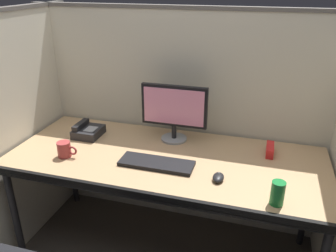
{
  "coord_description": "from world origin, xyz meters",
  "views": [
    {
      "loc": [
        0.52,
        -1.43,
        1.74
      ],
      "look_at": [
        0.0,
        0.35,
        0.92
      ],
      "focal_mm": 36.49,
      "sensor_mm": 36.0,
      "label": 1
    }
  ],
  "objects_px": {
    "desk": "(165,165)",
    "red_stapler": "(270,150)",
    "desk_phone": "(88,131)",
    "coffee_mug": "(65,149)",
    "monitor_center": "(174,109)",
    "keyboard_main": "(157,163)",
    "computer_mouse": "(218,177)",
    "soda_can": "(278,193)"
  },
  "relations": [
    {
      "from": "keyboard_main",
      "to": "desk_phone",
      "type": "relative_size",
      "value": 2.26
    },
    {
      "from": "computer_mouse",
      "to": "monitor_center",
      "type": "bearing_deg",
      "value": 131.23
    },
    {
      "from": "computer_mouse",
      "to": "red_stapler",
      "type": "xyz_separation_m",
      "value": [
        0.26,
        0.38,
        0.01
      ]
    },
    {
      "from": "computer_mouse",
      "to": "soda_can",
      "type": "distance_m",
      "value": 0.33
    },
    {
      "from": "red_stapler",
      "to": "monitor_center",
      "type": "bearing_deg",
      "value": 177.53
    },
    {
      "from": "desk",
      "to": "soda_can",
      "type": "bearing_deg",
      "value": -24.25
    },
    {
      "from": "desk",
      "to": "soda_can",
      "type": "relative_size",
      "value": 15.57
    },
    {
      "from": "computer_mouse",
      "to": "keyboard_main",
      "type": "bearing_deg",
      "value": 170.93
    },
    {
      "from": "desk_phone",
      "to": "coffee_mug",
      "type": "xyz_separation_m",
      "value": [
        0.01,
        -0.3,
        0.01
      ]
    },
    {
      "from": "desk_phone",
      "to": "soda_can",
      "type": "bearing_deg",
      "value": -19.36
    },
    {
      "from": "keyboard_main",
      "to": "desk_phone",
      "type": "distance_m",
      "value": 0.62
    },
    {
      "from": "desk",
      "to": "keyboard_main",
      "type": "bearing_deg",
      "value": -101.83
    },
    {
      "from": "monitor_center",
      "to": "computer_mouse",
      "type": "height_order",
      "value": "monitor_center"
    },
    {
      "from": "monitor_center",
      "to": "coffee_mug",
      "type": "height_order",
      "value": "monitor_center"
    },
    {
      "from": "desk_phone",
      "to": "red_stapler",
      "type": "distance_m",
      "value": 1.2
    },
    {
      "from": "keyboard_main",
      "to": "soda_can",
      "type": "xyz_separation_m",
      "value": [
        0.66,
        -0.19,
        0.05
      ]
    },
    {
      "from": "desk_phone",
      "to": "coffee_mug",
      "type": "relative_size",
      "value": 1.51
    },
    {
      "from": "computer_mouse",
      "to": "desk_phone",
      "type": "relative_size",
      "value": 0.51
    },
    {
      "from": "coffee_mug",
      "to": "soda_can",
      "type": "bearing_deg",
      "value": -6.12
    },
    {
      "from": "red_stapler",
      "to": "soda_can",
      "type": "bearing_deg",
      "value": -85.49
    },
    {
      "from": "keyboard_main",
      "to": "soda_can",
      "type": "height_order",
      "value": "soda_can"
    },
    {
      "from": "desk",
      "to": "red_stapler",
      "type": "relative_size",
      "value": 12.67
    },
    {
      "from": "monitor_center",
      "to": "computer_mouse",
      "type": "xyz_separation_m",
      "value": [
        0.36,
        -0.41,
        -0.2
      ]
    },
    {
      "from": "coffee_mug",
      "to": "red_stapler",
      "type": "distance_m",
      "value": 1.24
    },
    {
      "from": "desk",
      "to": "computer_mouse",
      "type": "xyz_separation_m",
      "value": [
        0.34,
        -0.16,
        0.07
      ]
    },
    {
      "from": "monitor_center",
      "to": "desk_phone",
      "type": "bearing_deg",
      "value": -169.72
    },
    {
      "from": "computer_mouse",
      "to": "desk_phone",
      "type": "xyz_separation_m",
      "value": [
        -0.94,
        0.3,
        0.02
      ]
    },
    {
      "from": "coffee_mug",
      "to": "soda_can",
      "type": "distance_m",
      "value": 1.23
    },
    {
      "from": "soda_can",
      "to": "red_stapler",
      "type": "relative_size",
      "value": 0.81
    },
    {
      "from": "monitor_center",
      "to": "computer_mouse",
      "type": "bearing_deg",
      "value": -48.77
    },
    {
      "from": "monitor_center",
      "to": "red_stapler",
      "type": "bearing_deg",
      "value": -2.47
    },
    {
      "from": "desk_phone",
      "to": "coffee_mug",
      "type": "height_order",
      "value": "coffee_mug"
    },
    {
      "from": "monitor_center",
      "to": "coffee_mug",
      "type": "distance_m",
      "value": 0.72
    },
    {
      "from": "desk",
      "to": "keyboard_main",
      "type": "distance_m",
      "value": 0.12
    },
    {
      "from": "monitor_center",
      "to": "red_stapler",
      "type": "height_order",
      "value": "monitor_center"
    },
    {
      "from": "monitor_center",
      "to": "keyboard_main",
      "type": "xyz_separation_m",
      "value": [
        -0.01,
        -0.35,
        -0.2
      ]
    },
    {
      "from": "monitor_center",
      "to": "red_stapler",
      "type": "relative_size",
      "value": 2.87
    },
    {
      "from": "keyboard_main",
      "to": "coffee_mug",
      "type": "distance_m",
      "value": 0.56
    },
    {
      "from": "desk",
      "to": "soda_can",
      "type": "distance_m",
      "value": 0.71
    },
    {
      "from": "desk",
      "to": "soda_can",
      "type": "xyz_separation_m",
      "value": [
        0.64,
        -0.29,
        0.11
      ]
    },
    {
      "from": "monitor_center",
      "to": "coffee_mug",
      "type": "relative_size",
      "value": 3.41
    },
    {
      "from": "computer_mouse",
      "to": "desk_phone",
      "type": "height_order",
      "value": "desk_phone"
    }
  ]
}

